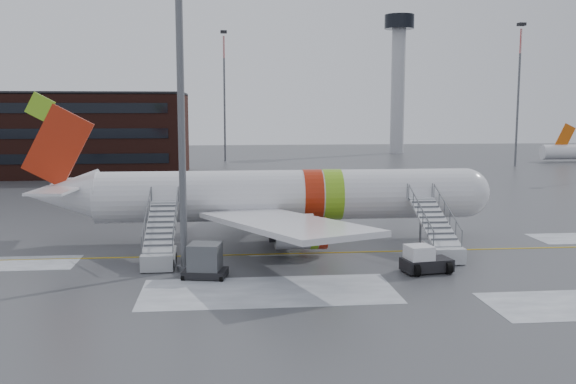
{
  "coord_description": "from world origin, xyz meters",
  "views": [
    {
      "loc": [
        -8.4,
        -44.23,
        10.05
      ],
      "look_at": [
        -3.76,
        1.45,
        4.0
      ],
      "focal_mm": 40.0,
      "sensor_mm": 36.0,
      "label": 1
    }
  ],
  "objects": [
    {
      "name": "light_mast_near",
      "position": [
        -10.89,
        -4.8,
        11.61
      ],
      "size": [
        1.2,
        1.2,
        22.24
      ],
      "color": "#595B60",
      "rests_on": "ground"
    },
    {
      "name": "light_mast_far_ne",
      "position": [
        42.0,
        62.0,
        13.84
      ],
      "size": [
        1.2,
        1.2,
        24.25
      ],
      "color": "#595B60",
      "rests_on": "ground"
    },
    {
      "name": "light_mast_far_n",
      "position": [
        -8.0,
        78.0,
        13.84
      ],
      "size": [
        1.2,
        1.2,
        24.25
      ],
      "color": "#595B60",
      "rests_on": "ground"
    },
    {
      "name": "pushback_tug",
      "position": [
        3.79,
        -6.85,
        0.75
      ],
      "size": [
        3.19,
        2.59,
        1.7
      ],
      "color": "black",
      "rests_on": "ground"
    },
    {
      "name": "control_tower",
      "position": [
        30.0,
        95.0,
        18.75
      ],
      "size": [
        6.4,
        6.4,
        30.0
      ],
      "color": "#B2B5BA",
      "rests_on": "ground"
    },
    {
      "name": "ground",
      "position": [
        0.0,
        0.0,
        0.0
      ],
      "size": [
        260.0,
        260.0,
        0.0
      ],
      "primitive_type": "plane",
      "color": "#494C4F",
      "rests_on": "ground"
    },
    {
      "name": "airliner",
      "position": [
        -4.71,
        3.45,
        3.42
      ],
      "size": [
        35.03,
        32.97,
        11.18
      ],
      "color": "white",
      "rests_on": "ground"
    },
    {
      "name": "airstair_fwd",
      "position": [
        6.06,
        -3.09,
        1.06
      ],
      "size": [
        2.05,
        7.7,
        3.48
      ],
      "color": "silver",
      "rests_on": "ground"
    },
    {
      "name": "uld_container",
      "position": [
        -9.55,
        -6.72,
        0.96
      ],
      "size": [
        2.83,
        2.29,
        2.06
      ],
      "color": "black",
      "rests_on": "ground"
    },
    {
      "name": "airstair_aft",
      "position": [
        -12.54,
        -3.09,
        1.06
      ],
      "size": [
        2.05,
        7.7,
        3.48
      ],
      "color": "#AAADB1",
      "rests_on": "ground"
    }
  ]
}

